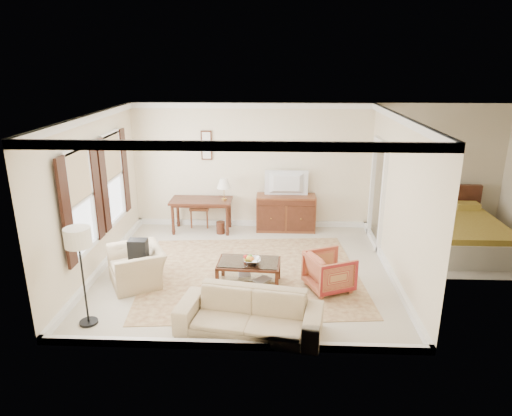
# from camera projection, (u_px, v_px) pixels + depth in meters

# --- Properties ---
(room_shell) EXTENTS (5.51, 5.01, 2.91)m
(room_shell) POSITION_uv_depth(u_px,v_px,m) (244.00, 141.00, 7.88)
(room_shell) COLOR beige
(room_shell) RESTS_ON ground
(annex_bedroom) EXTENTS (3.00, 2.70, 2.90)m
(annex_bedroom) POSITION_uv_depth(u_px,v_px,m) (464.00, 235.00, 9.45)
(annex_bedroom) COLOR beige
(annex_bedroom) RESTS_ON ground
(window_front) EXTENTS (0.12, 1.56, 1.80)m
(window_front) POSITION_uv_depth(u_px,v_px,m) (80.00, 202.00, 7.62)
(window_front) COLOR #CCB284
(window_front) RESTS_ON room_shell
(window_rear) EXTENTS (0.12, 1.56, 1.80)m
(window_rear) POSITION_uv_depth(u_px,v_px,m) (113.00, 178.00, 9.14)
(window_rear) COLOR #CCB284
(window_rear) RESTS_ON room_shell
(doorway) EXTENTS (0.10, 1.12, 2.25)m
(doorway) POSITION_uv_depth(u_px,v_px,m) (377.00, 195.00, 9.63)
(doorway) COLOR white
(doorway) RESTS_ON room_shell
(rug) EXTENTS (4.23, 3.72, 0.01)m
(rug) POSITION_uv_depth(u_px,v_px,m) (251.00, 274.00, 8.50)
(rug) COLOR brown
(rug) RESTS_ON room_shell
(writing_desk) EXTENTS (1.39, 0.70, 0.76)m
(writing_desk) POSITION_uv_depth(u_px,v_px,m) (201.00, 204.00, 10.44)
(writing_desk) COLOR #4A2215
(writing_desk) RESTS_ON room_shell
(desk_chair) EXTENTS (0.51, 0.51, 1.05)m
(desk_chair) POSITION_uv_depth(u_px,v_px,m) (200.00, 205.00, 10.82)
(desk_chair) COLOR brown
(desk_chair) RESTS_ON room_shell
(desk_lamp) EXTENTS (0.32, 0.32, 0.50)m
(desk_lamp) POSITION_uv_depth(u_px,v_px,m) (224.00, 189.00, 10.31)
(desk_lamp) COLOR silver
(desk_lamp) RESTS_ON writing_desk
(framed_prints) EXTENTS (0.25, 0.04, 0.68)m
(framed_prints) POSITION_uv_depth(u_px,v_px,m) (207.00, 145.00, 10.44)
(framed_prints) COLOR #4A2215
(framed_prints) RESTS_ON room_shell
(sideboard) EXTENTS (1.36, 0.52, 0.84)m
(sideboard) POSITION_uv_depth(u_px,v_px,m) (286.00, 213.00, 10.59)
(sideboard) COLOR brown
(sideboard) RESTS_ON room_shell
(tv) EXTENTS (0.94, 0.54, 0.12)m
(tv) POSITION_uv_depth(u_px,v_px,m) (287.00, 176.00, 10.29)
(tv) COLOR black
(tv) RESTS_ON sideboard
(coffee_table) EXTENTS (1.12, 0.70, 0.46)m
(coffee_table) POSITION_uv_depth(u_px,v_px,m) (249.00, 267.00, 7.99)
(coffee_table) COLOR #4A2215
(coffee_table) RESTS_ON room_shell
(fruit_bowl) EXTENTS (0.42, 0.42, 0.10)m
(fruit_bowl) POSITION_uv_depth(u_px,v_px,m) (252.00, 260.00, 7.88)
(fruit_bowl) COLOR silver
(fruit_bowl) RESTS_ON coffee_table
(book_a) EXTENTS (0.28, 0.07, 0.38)m
(book_a) POSITION_uv_depth(u_px,v_px,m) (238.00, 274.00, 8.11)
(book_a) COLOR brown
(book_a) RESTS_ON coffee_table
(book_b) EXTENTS (0.23, 0.20, 0.38)m
(book_b) POSITION_uv_depth(u_px,v_px,m) (258.00, 278.00, 7.98)
(book_b) COLOR brown
(book_b) RESTS_ON coffee_table
(striped_armchair) EXTENTS (0.89, 0.91, 0.73)m
(striped_armchair) POSITION_uv_depth(u_px,v_px,m) (329.00, 270.00, 7.84)
(striped_armchair) COLOR maroon
(striped_armchair) RESTS_ON room_shell
(club_armchair) EXTENTS (1.05, 1.19, 0.88)m
(club_armchair) POSITION_uv_depth(u_px,v_px,m) (137.00, 260.00, 8.04)
(club_armchair) COLOR tan
(club_armchair) RESTS_ON room_shell
(backpack) EXTENTS (0.32, 0.38, 0.40)m
(backpack) POSITION_uv_depth(u_px,v_px,m) (138.00, 248.00, 7.96)
(backpack) COLOR black
(backpack) RESTS_ON club_armchair
(sofa) EXTENTS (2.16, 0.96, 0.82)m
(sofa) POSITION_uv_depth(u_px,v_px,m) (249.00, 307.00, 6.57)
(sofa) COLOR tan
(sofa) RESTS_ON room_shell
(floor_lamp) EXTENTS (0.38, 0.38, 1.54)m
(floor_lamp) POSITION_uv_depth(u_px,v_px,m) (79.00, 245.00, 6.52)
(floor_lamp) COLOR black
(floor_lamp) RESTS_ON room_shell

